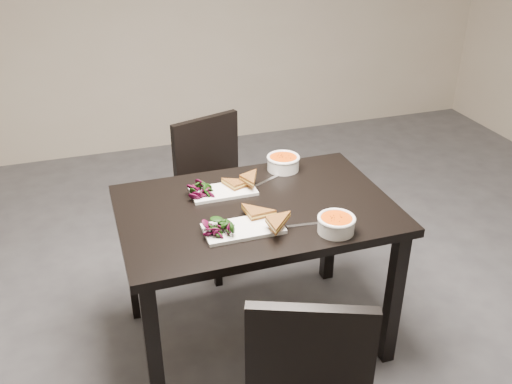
# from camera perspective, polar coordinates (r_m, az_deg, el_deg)

# --- Properties ---
(ground) EXTENTS (5.00, 5.00, 0.00)m
(ground) POSITION_cam_1_polar(r_m,az_deg,el_deg) (3.05, 7.88, -12.45)
(ground) COLOR #47474C
(ground) RESTS_ON ground
(table) EXTENTS (1.20, 0.80, 0.75)m
(table) POSITION_cam_1_polar(r_m,az_deg,el_deg) (2.53, 0.00, -3.37)
(table) COLOR black
(table) RESTS_ON ground
(chair_near) EXTENTS (0.55, 0.55, 0.85)m
(chair_near) POSITION_cam_1_polar(r_m,az_deg,el_deg) (2.10, 5.21, -17.27)
(chair_near) COLOR black
(chair_near) RESTS_ON ground
(chair_far) EXTENTS (0.53, 0.53, 0.85)m
(chair_far) POSITION_cam_1_polar(r_m,az_deg,el_deg) (3.25, -3.92, 0.92)
(chair_far) COLOR black
(chair_far) RESTS_ON ground
(plate_near) EXTENTS (0.32, 0.16, 0.02)m
(plate_near) POSITION_cam_1_polar(r_m,az_deg,el_deg) (2.30, -1.30, -3.74)
(plate_near) COLOR white
(plate_near) RESTS_ON table
(sandwich_near) EXTENTS (0.17, 0.13, 0.05)m
(sandwich_near) POSITION_cam_1_polar(r_m,az_deg,el_deg) (2.31, 0.13, -2.56)
(sandwich_near) COLOR #90581E
(sandwich_near) RESTS_ON plate_near
(salad_near) EXTENTS (0.10, 0.09, 0.04)m
(salad_near) POSITION_cam_1_polar(r_m,az_deg,el_deg) (2.26, -3.73, -3.50)
(salad_near) COLOR black
(salad_near) RESTS_ON plate_near
(soup_bowl_near) EXTENTS (0.16, 0.16, 0.07)m
(soup_bowl_near) POSITION_cam_1_polar(r_m,az_deg,el_deg) (2.30, 8.14, -3.16)
(soup_bowl_near) COLOR white
(soup_bowl_near) RESTS_ON table
(cutlery_near) EXTENTS (0.18, 0.03, 0.00)m
(cutlery_near) POSITION_cam_1_polar(r_m,az_deg,el_deg) (2.35, 5.27, -3.29)
(cutlery_near) COLOR silver
(cutlery_near) RESTS_ON table
(plate_far) EXTENTS (0.30, 0.15, 0.01)m
(plate_far) POSITION_cam_1_polar(r_m,az_deg,el_deg) (2.58, -3.33, 0.06)
(plate_far) COLOR white
(plate_far) RESTS_ON table
(sandwich_far) EXTENTS (0.18, 0.15, 0.05)m
(sandwich_far) POSITION_cam_1_polar(r_m,az_deg,el_deg) (2.57, -1.87, 0.74)
(sandwich_far) COLOR #90581E
(sandwich_far) RESTS_ON plate_far
(salad_far) EXTENTS (0.09, 0.08, 0.04)m
(salad_far) POSITION_cam_1_polar(r_m,az_deg,el_deg) (2.55, -5.52, 0.27)
(salad_far) COLOR black
(salad_far) RESTS_ON plate_far
(soup_bowl_far) EXTENTS (0.16, 0.16, 0.07)m
(soup_bowl_far) POSITION_cam_1_polar(r_m,az_deg,el_deg) (2.78, 2.78, 3.07)
(soup_bowl_far) COLOR white
(soup_bowl_far) RESTS_ON table
(cutlery_far) EXTENTS (0.17, 0.10, 0.00)m
(cutlery_far) POSITION_cam_1_polar(r_m,az_deg,el_deg) (2.69, 1.27, 1.23)
(cutlery_far) COLOR silver
(cutlery_far) RESTS_ON table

